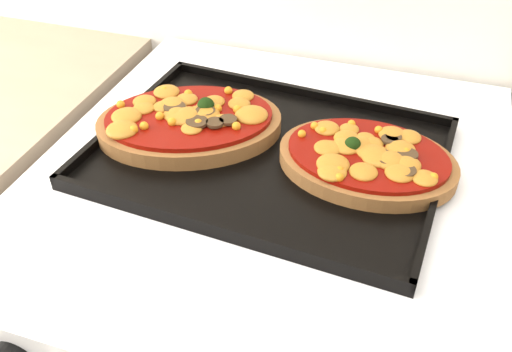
% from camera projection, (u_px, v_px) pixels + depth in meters
% --- Properties ---
extents(baking_tray, '(0.46, 0.35, 0.02)m').
position_uv_depth(baking_tray, '(268.00, 152.00, 0.73)').
color(baking_tray, black).
rests_on(baking_tray, stove).
extents(pizza_left, '(0.29, 0.26, 0.04)m').
position_uv_depth(pizza_left, '(189.00, 121.00, 0.76)').
color(pizza_left, brown).
rests_on(pizza_left, baking_tray).
extents(pizza_right, '(0.23, 0.17, 0.03)m').
position_uv_depth(pizza_right, '(367.00, 158.00, 0.70)').
color(pizza_right, brown).
rests_on(pizza_right, baking_tray).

